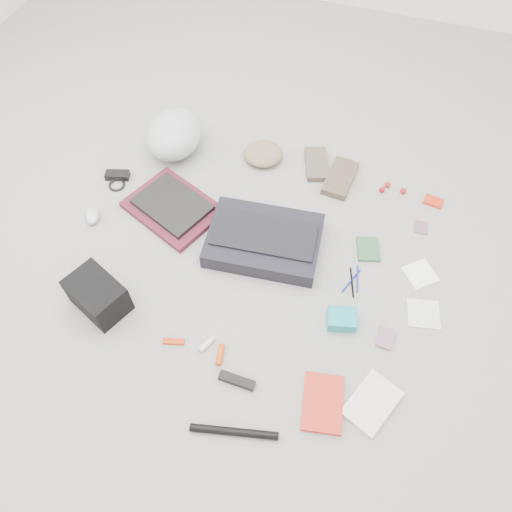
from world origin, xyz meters
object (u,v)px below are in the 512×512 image
(laptop, at_px, (172,204))
(book_red, at_px, (323,403))
(bike_helmet, at_px, (174,134))
(accordion_wallet, at_px, (342,319))
(camera_bag, at_px, (98,295))
(messenger_bag, at_px, (264,240))

(laptop, distance_m, book_red, 1.05)
(bike_helmet, bearing_deg, accordion_wallet, -36.79)
(laptop, bearing_deg, bike_helmet, 133.85)
(laptop, height_order, book_red, laptop)
(laptop, bearing_deg, camera_bag, -75.10)
(laptop, height_order, camera_bag, camera_bag)
(bike_helmet, height_order, camera_bag, bike_helmet)
(messenger_bag, xyz_separation_m, accordion_wallet, (0.39, -0.24, -0.01))
(messenger_bag, height_order, book_red, messenger_bag)
(bike_helmet, bearing_deg, laptop, -71.39)
(accordion_wallet, bearing_deg, bike_helmet, 131.42)
(messenger_bag, relative_size, camera_bag, 2.13)
(laptop, bearing_deg, book_red, -14.12)
(messenger_bag, relative_size, bike_helmet, 1.47)
(bike_helmet, xyz_separation_m, book_red, (0.97, -0.98, -0.08))
(bike_helmet, height_order, book_red, bike_helmet)
(bike_helmet, distance_m, camera_bag, 0.88)
(book_red, bearing_deg, bike_helmet, 124.63)
(messenger_bag, bearing_deg, bike_helmet, 138.52)
(messenger_bag, xyz_separation_m, bike_helmet, (-0.58, 0.41, 0.06))
(book_red, height_order, accordion_wallet, accordion_wallet)
(bike_helmet, relative_size, camera_bag, 1.45)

